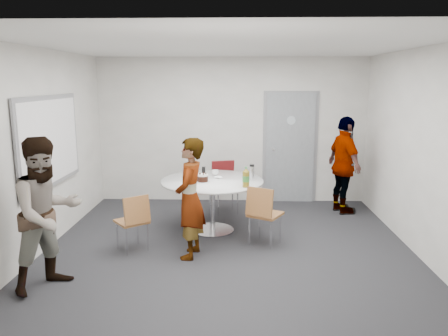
{
  "coord_description": "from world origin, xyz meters",
  "views": [
    {
      "loc": [
        0.12,
        -5.66,
        2.27
      ],
      "look_at": [
        -0.07,
        0.25,
        1.08
      ],
      "focal_mm": 35.0,
      "sensor_mm": 36.0,
      "label": 1
    }
  ],
  "objects_px": {
    "door": "(290,148)",
    "table": "(213,187)",
    "chair_near_left": "(134,218)",
    "chair_far": "(224,181)",
    "chair_near_right": "(263,210)",
    "whiteboard": "(50,141)",
    "person_left": "(47,214)",
    "person_right": "(344,165)",
    "person_main": "(190,198)"
  },
  "relations": [
    {
      "from": "door",
      "to": "table",
      "type": "xyz_separation_m",
      "value": [
        -1.34,
        -1.77,
        -0.34
      ]
    },
    {
      "from": "door",
      "to": "chair_near_left",
      "type": "bearing_deg",
      "value": -132.02
    },
    {
      "from": "door",
      "to": "chair_far",
      "type": "relative_size",
      "value": 2.39
    },
    {
      "from": "door",
      "to": "table",
      "type": "height_order",
      "value": "door"
    },
    {
      "from": "chair_near_right",
      "to": "whiteboard",
      "type": "bearing_deg",
      "value": -152.33
    },
    {
      "from": "chair_near_left",
      "to": "chair_near_right",
      "type": "distance_m",
      "value": 1.75
    },
    {
      "from": "person_left",
      "to": "person_right",
      "type": "distance_m",
      "value": 4.88
    },
    {
      "from": "table",
      "to": "person_main",
      "type": "bearing_deg",
      "value": -104.1
    },
    {
      "from": "table",
      "to": "chair_far",
      "type": "bearing_deg",
      "value": 83.15
    },
    {
      "from": "table",
      "to": "person_left",
      "type": "xyz_separation_m",
      "value": [
        -1.71,
        -1.89,
        0.16
      ]
    },
    {
      "from": "chair_near_right",
      "to": "person_left",
      "type": "bearing_deg",
      "value": -122.55
    },
    {
      "from": "chair_near_right",
      "to": "person_main",
      "type": "bearing_deg",
      "value": -128.53
    },
    {
      "from": "whiteboard",
      "to": "chair_near_right",
      "type": "xyz_separation_m",
      "value": [
        2.93,
        -0.07,
        -0.93
      ]
    },
    {
      "from": "whiteboard",
      "to": "person_left",
      "type": "xyz_separation_m",
      "value": [
        0.51,
        -1.38,
        -0.6
      ]
    },
    {
      "from": "person_left",
      "to": "person_main",
      "type": "bearing_deg",
      "value": -21.73
    },
    {
      "from": "door",
      "to": "whiteboard",
      "type": "xyz_separation_m",
      "value": [
        -3.56,
        -2.28,
        0.42
      ]
    },
    {
      "from": "table",
      "to": "person_main",
      "type": "height_order",
      "value": "person_main"
    },
    {
      "from": "chair_near_right",
      "to": "chair_far",
      "type": "xyz_separation_m",
      "value": [
        -0.58,
        1.66,
        0.02
      ]
    },
    {
      "from": "whiteboard",
      "to": "chair_near_left",
      "type": "bearing_deg",
      "value": -15.7
    },
    {
      "from": "person_left",
      "to": "person_right",
      "type": "height_order",
      "value": "person_left"
    },
    {
      "from": "table",
      "to": "person_right",
      "type": "distance_m",
      "value": 2.43
    },
    {
      "from": "table",
      "to": "chair_far",
      "type": "xyz_separation_m",
      "value": [
        0.13,
        1.07,
        -0.15
      ]
    },
    {
      "from": "person_left",
      "to": "chair_near_left",
      "type": "bearing_deg",
      "value": 2.75
    },
    {
      "from": "whiteboard",
      "to": "table",
      "type": "bearing_deg",
      "value": 13.07
    },
    {
      "from": "table",
      "to": "chair_near_left",
      "type": "xyz_separation_m",
      "value": [
        -1.02,
        -0.85,
        -0.21
      ]
    },
    {
      "from": "chair_near_right",
      "to": "person_left",
      "type": "distance_m",
      "value": 2.77
    },
    {
      "from": "table",
      "to": "chair_near_right",
      "type": "height_order",
      "value": "table"
    },
    {
      "from": "chair_far",
      "to": "person_right",
      "type": "height_order",
      "value": "person_right"
    },
    {
      "from": "whiteboard",
      "to": "chair_near_left",
      "type": "height_order",
      "value": "whiteboard"
    },
    {
      "from": "whiteboard",
      "to": "table",
      "type": "distance_m",
      "value": 2.4
    },
    {
      "from": "door",
      "to": "chair_far",
      "type": "xyz_separation_m",
      "value": [
        -1.22,
        -0.7,
        -0.48
      ]
    },
    {
      "from": "whiteboard",
      "to": "table",
      "type": "relative_size",
      "value": 1.24
    },
    {
      "from": "chair_near_left",
      "to": "person_right",
      "type": "xyz_separation_m",
      "value": [
        3.21,
        1.89,
        0.36
      ]
    },
    {
      "from": "chair_near_left",
      "to": "person_right",
      "type": "distance_m",
      "value": 3.74
    },
    {
      "from": "table",
      "to": "person_left",
      "type": "distance_m",
      "value": 2.55
    },
    {
      "from": "table",
      "to": "chair_far",
      "type": "distance_m",
      "value": 1.09
    },
    {
      "from": "person_left",
      "to": "chair_far",
      "type": "bearing_deg",
      "value": 4.54
    },
    {
      "from": "whiteboard",
      "to": "person_left",
      "type": "relative_size",
      "value": 1.12
    },
    {
      "from": "chair_near_left",
      "to": "person_main",
      "type": "relative_size",
      "value": 0.5
    },
    {
      "from": "whiteboard",
      "to": "chair_far",
      "type": "bearing_deg",
      "value": 34.08
    },
    {
      "from": "chair_far",
      "to": "person_main",
      "type": "xyz_separation_m",
      "value": [
        -0.38,
        -2.05,
        0.24
      ]
    },
    {
      "from": "chair_near_left",
      "to": "chair_far",
      "type": "height_order",
      "value": "chair_far"
    },
    {
      "from": "door",
      "to": "whiteboard",
      "type": "relative_size",
      "value": 1.12
    },
    {
      "from": "person_main",
      "to": "table",
      "type": "bearing_deg",
      "value": 173.54
    },
    {
      "from": "whiteboard",
      "to": "person_right",
      "type": "xyz_separation_m",
      "value": [
        4.41,
        1.55,
        -0.61
      ]
    },
    {
      "from": "door",
      "to": "chair_near_right",
      "type": "bearing_deg",
      "value": -105.0
    },
    {
      "from": "table",
      "to": "chair_near_right",
      "type": "relative_size",
      "value": 1.8
    },
    {
      "from": "chair_near_right",
      "to": "person_left",
      "type": "height_order",
      "value": "person_left"
    },
    {
      "from": "whiteboard",
      "to": "chair_far",
      "type": "height_order",
      "value": "whiteboard"
    },
    {
      "from": "door",
      "to": "chair_near_left",
      "type": "height_order",
      "value": "door"
    }
  ]
}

